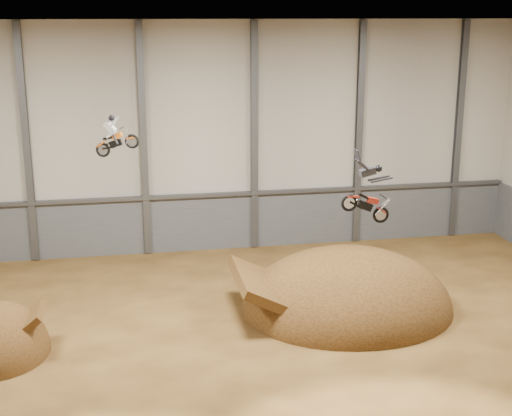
# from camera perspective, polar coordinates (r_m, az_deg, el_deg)

# --- Properties ---
(floor) EXTENTS (40.00, 40.00, 0.00)m
(floor) POSITION_cam_1_polar(r_m,az_deg,el_deg) (31.25, -1.23, -11.98)
(floor) COLOR #462D12
(floor) RESTS_ON ground
(back_wall) EXTENTS (40.00, 0.10, 14.00)m
(back_wall) POSITION_cam_1_polar(r_m,az_deg,el_deg) (43.27, -4.56, 5.53)
(back_wall) COLOR #B1AA9D
(back_wall) RESTS_ON ground
(ceiling) EXTENTS (40.00, 40.00, 0.00)m
(ceiling) POSITION_cam_1_polar(r_m,az_deg,el_deg) (27.77, -1.40, 14.63)
(ceiling) COLOR black
(ceiling) RESTS_ON back_wall
(lower_band_back) EXTENTS (39.80, 0.18, 3.50)m
(lower_band_back) POSITION_cam_1_polar(r_m,az_deg,el_deg) (44.36, -4.40, -1.19)
(lower_band_back) COLOR #505458
(lower_band_back) RESTS_ON ground
(steel_rail) EXTENTS (39.80, 0.35, 0.20)m
(steel_rail) POSITION_cam_1_polar(r_m,az_deg,el_deg) (43.74, -4.43, 1.02)
(steel_rail) COLOR #47494F
(steel_rail) RESTS_ON lower_band_back
(steel_column_1) EXTENTS (0.40, 0.36, 13.90)m
(steel_column_1) POSITION_cam_1_polar(r_m,az_deg,el_deg) (43.19, -17.88, 4.82)
(steel_column_1) COLOR #47494F
(steel_column_1) RESTS_ON ground
(steel_column_2) EXTENTS (0.40, 0.36, 13.90)m
(steel_column_2) POSITION_cam_1_polar(r_m,az_deg,el_deg) (42.85, -8.99, 5.29)
(steel_column_2) COLOR #47494F
(steel_column_2) RESTS_ON ground
(steel_column_3) EXTENTS (0.40, 0.36, 13.90)m
(steel_column_3) POSITION_cam_1_polar(r_m,az_deg,el_deg) (43.54, -0.15, 5.64)
(steel_column_3) COLOR #47494F
(steel_column_3) RESTS_ON ground
(steel_column_4) EXTENTS (0.40, 0.36, 13.90)m
(steel_column_4) POSITION_cam_1_polar(r_m,az_deg,el_deg) (45.22, 8.23, 5.85)
(steel_column_4) COLOR #47494F
(steel_column_4) RESTS_ON ground
(steel_column_5) EXTENTS (0.40, 0.36, 13.90)m
(steel_column_5) POSITION_cam_1_polar(r_m,az_deg,el_deg) (47.77, 15.87, 5.92)
(steel_column_5) COLOR #47494F
(steel_column_5) RESTS_ON ground
(landing_ramp) EXTENTS (10.56, 9.34, 6.09)m
(landing_ramp) POSITION_cam_1_polar(r_m,az_deg,el_deg) (36.35, 7.29, -8.03)
(landing_ramp) COLOR #36200D
(landing_ramp) RESTS_ON ground
(fmx_rider_a) EXTENTS (2.55, 1.36, 2.31)m
(fmx_rider_a) POSITION_cam_1_polar(r_m,az_deg,el_deg) (31.68, -10.92, 5.99)
(fmx_rider_a) COLOR orange
(fmx_rider_b) EXTENTS (3.97, 0.96, 3.71)m
(fmx_rider_b) POSITION_cam_1_polar(r_m,az_deg,el_deg) (31.84, 8.56, 1.66)
(fmx_rider_b) COLOR #AF271A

